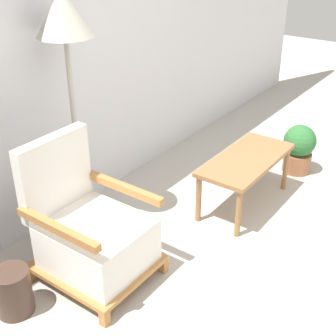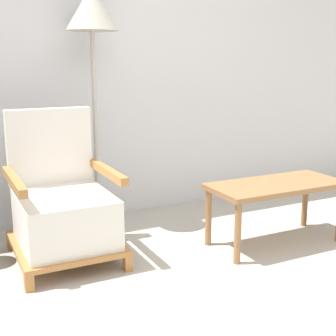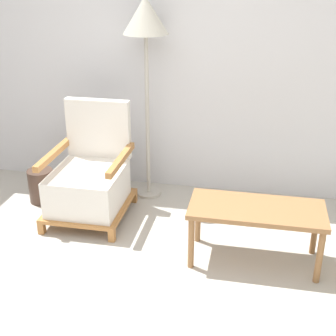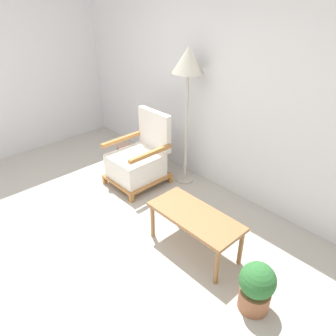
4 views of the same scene
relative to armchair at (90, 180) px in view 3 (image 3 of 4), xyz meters
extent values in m
cube|color=silver|center=(0.60, 0.74, 1.02)|extent=(8.00, 0.06, 2.70)
cube|color=#B2753D|center=(-0.29, -0.37, -0.28)|extent=(0.05, 0.05, 0.10)
cube|color=#B2753D|center=(0.29, -0.37, -0.28)|extent=(0.05, 0.05, 0.10)
cube|color=#B2753D|center=(-0.29, 0.30, -0.28)|extent=(0.05, 0.05, 0.10)
cube|color=#B2753D|center=(0.29, 0.30, -0.28)|extent=(0.05, 0.05, 0.10)
cube|color=#B2753D|center=(0.00, -0.03, -0.22)|extent=(0.64, 0.71, 0.03)
cube|color=white|center=(0.00, -0.05, -0.05)|extent=(0.56, 0.61, 0.31)
cube|color=white|center=(0.00, 0.28, 0.36)|extent=(0.56, 0.08, 0.51)
cube|color=#B2753D|center=(-0.29, -0.03, 0.22)|extent=(0.05, 0.65, 0.05)
cube|color=#B2753D|center=(0.29, -0.03, 0.22)|extent=(0.05, 0.65, 0.05)
cylinder|color=#B7B2A8|center=(0.39, 0.48, -0.32)|extent=(0.23, 0.23, 0.03)
cylinder|color=#B7B2A8|center=(0.39, 0.48, 0.41)|extent=(0.04, 0.04, 1.43)
cone|color=#B2AD9E|center=(0.39, 0.48, 1.27)|extent=(0.37, 0.37, 0.30)
cube|color=olive|center=(1.38, -0.40, 0.09)|extent=(0.94, 0.43, 0.04)
cylinder|color=olive|center=(0.94, -0.58, -0.13)|extent=(0.04, 0.04, 0.40)
cylinder|color=olive|center=(1.81, -0.58, -0.13)|extent=(0.04, 0.04, 0.40)
cylinder|color=olive|center=(0.94, -0.23, -0.13)|extent=(0.04, 0.04, 0.40)
cylinder|color=olive|center=(1.81, -0.23, -0.13)|extent=(0.04, 0.04, 0.40)
cylinder|color=#473328|center=(-0.53, 0.15, -0.18)|extent=(0.23, 0.23, 0.30)
camera|label=1|loc=(-1.70, -1.85, 1.80)|focal=50.00mm
camera|label=2|loc=(-0.66, -2.84, 0.91)|focal=50.00mm
camera|label=3|loc=(1.33, -3.32, 1.67)|focal=50.00mm
camera|label=4|loc=(3.02, -2.29, 2.05)|focal=35.00mm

